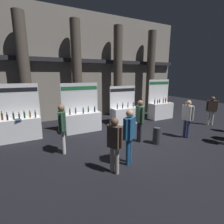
% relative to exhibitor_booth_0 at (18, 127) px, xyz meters
% --- Properties ---
extents(ground_plane, '(27.05, 27.05, 0.00)m').
position_rel_exhibitor_booth_0_xyz_m(ground_plane, '(4.76, -2.34, -0.61)').
color(ground_plane, black).
extents(hall_colonnade, '(13.52, 1.27, 6.78)m').
position_rel_exhibitor_booth_0_xyz_m(hall_colonnade, '(4.76, 2.61, 2.67)').
color(hall_colonnade, gray).
rests_on(hall_colonnade, ground_plane).
extents(exhibitor_booth_0, '(1.98, 0.74, 2.48)m').
position_rel_exhibitor_booth_0_xyz_m(exhibitor_booth_0, '(0.00, 0.00, 0.00)').
color(exhibitor_booth_0, white).
rests_on(exhibitor_booth_0, ground_plane).
extents(exhibitor_booth_1, '(1.92, 0.66, 2.45)m').
position_rel_exhibitor_booth_0_xyz_m(exhibitor_booth_1, '(2.91, -0.15, -0.01)').
color(exhibitor_booth_1, white).
rests_on(exhibitor_booth_1, ground_plane).
extents(exhibitor_booth_2, '(1.70, 0.66, 2.21)m').
position_rel_exhibitor_booth_0_xyz_m(exhibitor_booth_2, '(5.56, 0.02, -0.04)').
color(exhibitor_booth_2, white).
rests_on(exhibitor_booth_2, ground_plane).
extents(exhibitor_booth_3, '(1.66, 0.66, 2.55)m').
position_rel_exhibitor_booth_0_xyz_m(exhibitor_booth_3, '(8.30, -0.04, 0.03)').
color(exhibitor_booth_3, white).
rests_on(exhibitor_booth_3, ground_plane).
extents(trash_bin, '(0.37, 0.37, 0.71)m').
position_rel_exhibitor_booth_0_xyz_m(trash_bin, '(5.18, -3.15, -0.25)').
color(trash_bin, '#38383D').
rests_on(trash_bin, ground_plane).
extents(visitor_1, '(0.35, 0.62, 1.83)m').
position_rel_exhibitor_booth_0_xyz_m(visitor_1, '(1.52, -2.22, 0.51)').
color(visitor_1, silver).
rests_on(visitor_1, ground_plane).
extents(visitor_2, '(0.31, 0.53, 1.81)m').
position_rel_exhibitor_booth_0_xyz_m(visitor_2, '(4.66, -2.61, 0.48)').
color(visitor_2, '#23232D').
rests_on(visitor_2, ground_plane).
extents(visitor_4, '(0.38, 0.50, 1.68)m').
position_rel_exhibitor_booth_0_xyz_m(visitor_4, '(2.57, -4.23, 0.39)').
color(visitor_4, '#ADA393').
rests_on(visitor_4, ground_plane).
extents(visitor_5, '(0.32, 0.55, 1.74)m').
position_rel_exhibitor_booth_0_xyz_m(visitor_5, '(6.85, -3.24, 0.44)').
color(visitor_5, navy).
rests_on(visitor_5, ground_plane).
extents(visitor_6, '(0.51, 0.43, 1.81)m').
position_rel_exhibitor_booth_0_xyz_m(visitor_6, '(3.22, -3.99, 0.48)').
color(visitor_6, navy).
rests_on(visitor_6, ground_plane).
extents(visitor_7, '(0.45, 0.46, 1.65)m').
position_rel_exhibitor_booth_0_xyz_m(visitor_7, '(9.78, -2.52, 0.38)').
color(visitor_7, silver).
rests_on(visitor_7, ground_plane).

